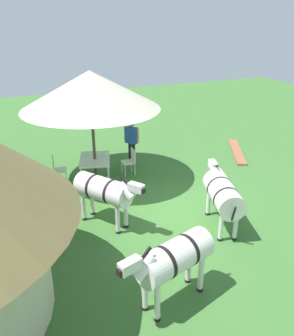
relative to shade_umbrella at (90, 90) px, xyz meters
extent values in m
plane|color=#3B6B30|center=(-3.01, -1.64, -3.03)|extent=(36.00, 36.00, 0.00)
cylinder|color=#4F4435|center=(0.00, 0.00, -1.81)|extent=(0.10, 0.10, 2.44)
cone|color=beige|center=(0.00, 0.00, 0.00)|extent=(4.38, 4.38, 1.18)
cube|color=silver|center=(0.00, 0.00, -2.31)|extent=(1.65, 1.35, 0.04)
cylinder|color=silver|center=(-0.50, 0.60, -2.68)|extent=(0.06, 0.06, 0.70)
cylinder|color=silver|center=(0.75, 0.23, -2.68)|extent=(0.06, 0.06, 0.70)
cylinder|color=silver|center=(-0.75, -0.23, -2.68)|extent=(0.06, 0.06, 0.70)
cylinder|color=silver|center=(0.50, -0.60, -2.68)|extent=(0.06, 0.06, 0.70)
cube|color=silver|center=(0.18, 1.15, -2.58)|extent=(0.50, 0.48, 0.04)
cube|color=silver|center=(0.21, 1.34, -2.36)|extent=(0.44, 0.11, 0.45)
cylinder|color=silver|center=(0.34, 0.94, -2.81)|extent=(0.04, 0.04, 0.45)
cylinder|color=silver|center=(-0.04, 1.00, -2.81)|extent=(0.04, 0.04, 0.45)
cylinder|color=silver|center=(0.39, 1.30, -2.81)|extent=(0.04, 0.04, 0.45)
cylinder|color=silver|center=(0.02, 1.36, -2.81)|extent=(0.04, 0.04, 0.45)
cube|color=silver|center=(-0.07, -1.16, -2.58)|extent=(0.46, 0.44, 0.04)
cube|color=silver|center=(-0.08, -1.35, -2.36)|extent=(0.44, 0.06, 0.45)
cylinder|color=silver|center=(-0.24, -0.97, -2.81)|extent=(0.04, 0.04, 0.45)
cylinder|color=silver|center=(0.13, -0.99, -2.81)|extent=(0.04, 0.04, 0.45)
cylinder|color=silver|center=(-0.26, -1.33, -2.81)|extent=(0.04, 0.04, 0.45)
cylinder|color=silver|center=(0.11, -1.35, -2.81)|extent=(0.04, 0.04, 0.45)
cylinder|color=black|center=(0.80, -1.56, -2.61)|extent=(0.12, 0.12, 0.83)
cylinder|color=black|center=(0.68, -1.65, -2.61)|extent=(0.12, 0.12, 0.83)
cube|color=blue|center=(0.74, -1.61, -1.90)|extent=(0.48, 0.45, 0.59)
cylinder|color=tan|center=(0.93, -1.44, -1.88)|extent=(0.09, 0.09, 0.56)
cylinder|color=tan|center=(0.55, -1.77, -1.88)|extent=(0.09, 0.09, 0.56)
sphere|color=tan|center=(0.74, -1.61, -1.47)|extent=(0.23, 0.23, 0.23)
cylinder|color=silver|center=(-2.82, 0.53, -2.01)|extent=(1.62, 1.36, 0.63)
cylinder|color=black|center=(-2.56, 0.70, -2.01)|extent=(0.42, 0.58, 0.64)
cylinder|color=black|center=(-3.05, 0.38, -2.01)|extent=(0.42, 0.58, 0.64)
cylinder|color=silver|center=(-3.46, 0.11, -1.83)|extent=(0.60, 0.53, 0.49)
cube|color=silver|center=(-3.70, -0.04, -1.67)|extent=(0.43, 0.37, 0.20)
cube|color=black|center=(-3.85, -0.14, -1.70)|extent=(0.17, 0.17, 0.12)
cube|color=black|center=(-3.46, 0.11, -1.63)|extent=(0.33, 0.23, 0.28)
cylinder|color=silver|center=(-3.21, 0.07, -2.64)|extent=(0.11, 0.11, 0.79)
cylinder|color=black|center=(-3.21, 0.07, -3.00)|extent=(0.13, 0.13, 0.06)
cylinder|color=silver|center=(-3.40, 0.36, -2.64)|extent=(0.11, 0.11, 0.79)
cylinder|color=black|center=(-3.40, 0.36, -3.00)|extent=(0.13, 0.13, 0.06)
cylinder|color=silver|center=(-2.24, 0.71, -2.64)|extent=(0.11, 0.11, 0.79)
cylinder|color=black|center=(-2.24, 0.71, -3.00)|extent=(0.13, 0.13, 0.06)
cylinder|color=silver|center=(-2.43, 1.00, -2.64)|extent=(0.11, 0.11, 0.79)
cylinder|color=black|center=(-2.43, 1.00, -3.00)|extent=(0.13, 0.13, 0.06)
cylinder|color=black|center=(-2.14, 0.98, -2.11)|extent=(0.22, 0.17, 0.53)
cylinder|color=silver|center=(-4.17, -2.23, -2.06)|extent=(1.75, 1.13, 0.67)
cylinder|color=black|center=(-4.48, -2.13, -2.06)|extent=(0.29, 0.67, 0.68)
cylinder|color=black|center=(-3.89, -2.32, -2.06)|extent=(0.29, 0.67, 0.68)
cylinder|color=silver|center=(-3.40, -2.48, -1.88)|extent=(0.61, 0.45, 0.50)
cube|color=silver|center=(-3.13, -2.57, -1.72)|extent=(0.44, 0.29, 0.20)
cube|color=black|center=(-2.96, -2.63, -1.75)|extent=(0.15, 0.15, 0.12)
cube|color=black|center=(-3.40, -2.48, -1.68)|extent=(0.36, 0.15, 0.28)
cylinder|color=silver|center=(-3.53, -2.25, -2.67)|extent=(0.11, 0.11, 0.72)
cylinder|color=black|center=(-3.53, -2.25, -3.00)|extent=(0.13, 0.13, 0.06)
cylinder|color=silver|center=(-3.64, -2.60, -2.67)|extent=(0.11, 0.11, 0.72)
cylinder|color=black|center=(-3.64, -2.60, -3.00)|extent=(0.13, 0.13, 0.06)
cylinder|color=silver|center=(-4.70, -1.87, -2.67)|extent=(0.11, 0.11, 0.72)
cylinder|color=black|center=(-4.70, -1.87, -3.00)|extent=(0.13, 0.13, 0.06)
cylinder|color=silver|center=(-4.82, -2.22, -2.67)|extent=(0.11, 0.11, 0.72)
cylinder|color=black|center=(-4.82, -2.22, -3.00)|extent=(0.13, 0.13, 0.06)
cylinder|color=black|center=(-4.99, -1.97, -2.16)|extent=(0.24, 0.12, 0.53)
cylinder|color=silver|center=(-6.02, 0.10, -2.00)|extent=(1.04, 1.65, 0.62)
cylinder|color=black|center=(-5.93, -0.19, -2.00)|extent=(0.63, 0.26, 0.63)
cylinder|color=black|center=(-6.10, 0.37, -2.00)|extent=(0.63, 0.26, 0.63)
cylinder|color=silver|center=(-6.25, 0.84, -1.82)|extent=(0.42, 0.59, 0.49)
cube|color=silver|center=(-6.33, 1.11, -1.66)|extent=(0.29, 0.44, 0.20)
cube|color=black|center=(-6.38, 1.28, -1.69)|extent=(0.15, 0.15, 0.12)
cube|color=black|center=(-6.25, 0.84, -1.62)|extent=(0.15, 0.36, 0.28)
cylinder|color=silver|center=(-6.36, 0.61, -2.63)|extent=(0.11, 0.11, 0.80)
cylinder|color=black|center=(-6.36, 0.61, -3.00)|extent=(0.13, 0.13, 0.06)
cylinder|color=silver|center=(-6.03, 0.71, -2.63)|extent=(0.11, 0.11, 0.80)
cylinder|color=black|center=(-6.03, 0.71, -3.00)|extent=(0.13, 0.13, 0.06)
cylinder|color=silver|center=(-6.01, -0.51, -2.63)|extent=(0.11, 0.11, 0.80)
cylinder|color=black|center=(-6.01, -0.51, -3.00)|extent=(0.13, 0.13, 0.06)
cylinder|color=silver|center=(-5.69, -0.41, -2.63)|extent=(0.11, 0.11, 0.80)
cylinder|color=black|center=(-5.69, -0.41, -3.00)|extent=(0.13, 0.13, 0.06)
cylinder|color=black|center=(-5.78, -0.68, -2.10)|extent=(0.12, 0.24, 0.53)
cube|color=#97593B|center=(0.17, -5.96, -2.99)|extent=(2.64, 1.64, 0.08)
camera|label=1|loc=(-10.71, 2.67, 2.12)|focal=37.59mm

